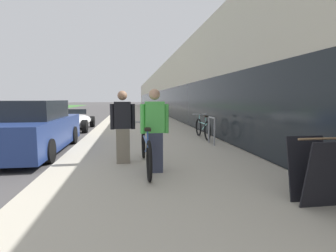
% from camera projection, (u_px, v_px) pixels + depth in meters
% --- Properties ---
extents(sidewalk_slab, '(4.72, 70.00, 0.15)m').
position_uv_depth(sidewalk_slab, '(137.00, 114.00, 24.93)').
color(sidewalk_slab, '#B2AA99').
rests_on(sidewalk_slab, ground).
extents(storefront_facade, '(10.01, 70.00, 4.68)m').
position_uv_depth(storefront_facade, '(192.00, 92.00, 33.65)').
color(storefront_facade, beige).
rests_on(storefront_facade, ground).
extents(tandem_bicycle, '(0.52, 2.50, 0.89)m').
position_uv_depth(tandem_bicycle, '(146.00, 150.00, 5.31)').
color(tandem_bicycle, black).
rests_on(tandem_bicycle, sidewalk_slab).
extents(person_rider, '(0.54, 0.21, 1.59)m').
position_uv_depth(person_rider, '(155.00, 131.00, 4.98)').
color(person_rider, '#33384C').
rests_on(person_rider, sidewalk_slab).
extents(person_bystander, '(0.54, 0.21, 1.58)m').
position_uv_depth(person_bystander, '(123.00, 127.00, 5.69)').
color(person_bystander, '#756B5B').
rests_on(person_bystander, sidewalk_slab).
extents(bike_rack_hoop, '(0.05, 0.60, 0.84)m').
position_uv_depth(bike_rack_hoop, '(212.00, 128.00, 8.07)').
color(bike_rack_hoop, gray).
rests_on(bike_rack_hoop, sidewalk_slab).
extents(cruiser_bike_nearest, '(0.52, 1.79, 0.84)m').
position_uv_depth(cruiser_bike_nearest, '(203.00, 128.00, 9.34)').
color(cruiser_bike_nearest, black).
rests_on(cruiser_bike_nearest, sidewalk_slab).
extents(sandwich_board_sign, '(0.56, 0.56, 0.90)m').
position_uv_depth(sandwich_board_sign, '(316.00, 171.00, 3.48)').
color(sandwich_board_sign, black).
rests_on(sandwich_board_sign, sidewalk_slab).
extents(parked_sedan_curbside, '(1.93, 4.67, 1.51)m').
position_uv_depth(parked_sedan_curbside, '(31.00, 129.00, 7.52)').
color(parked_sedan_curbside, navy).
rests_on(parked_sedan_curbside, ground).
extents(vintage_roadster_curbside, '(1.77, 4.37, 1.01)m').
position_uv_depth(vintage_roadster_curbside, '(73.00, 121.00, 13.03)').
color(vintage_roadster_curbside, white).
rests_on(vintage_roadster_curbside, ground).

